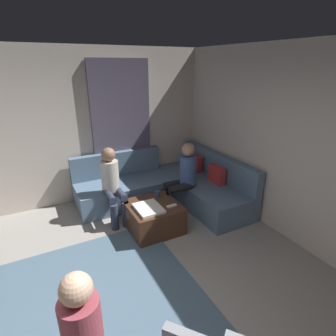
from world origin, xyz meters
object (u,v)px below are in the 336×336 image
Objects in this scene: ottoman at (153,217)px; coffee_mug at (158,194)px; sectional_couch at (168,187)px; person_on_couch_back at (183,175)px; person_on_couch_side at (112,182)px; game_remote at (172,206)px.

ottoman is 8.00× the size of coffee_mug.
sectional_couch is 2.12× the size of person_on_couch_back.
coffee_mug is 0.74m from person_on_couch_side.
sectional_couch is 1.16m from person_on_couch_side.
person_on_couch_back is 1.17m from person_on_couch_side.
coffee_mug reaches higher than game_remote.
ottoman is 0.36m from game_remote.
sectional_couch reaches higher than ottoman.
ottoman is 0.63× the size of person_on_couch_side.
ottoman is 0.63× the size of person_on_couch_back.
coffee_mug is at bearing 99.78° from person_on_couch_back.
ottoman is 0.38m from coffee_mug.
person_on_couch_side is (-0.26, -1.14, 0.00)m from person_on_couch_back.
sectional_couch is at bearing 7.62° from person_on_couch_back.
sectional_couch is 26.84× the size of coffee_mug.
game_remote is at bearing -25.19° from sectional_couch.
sectional_couch reaches higher than game_remote.
person_on_couch_side is (0.15, -1.09, 0.38)m from sectional_couch.
person_on_couch_back and person_on_couch_side have the same top height.
coffee_mug is at bearing 150.44° from person_on_couch_side.
game_remote is at bearing 50.71° from ottoman.
sectional_couch is at bearing 154.81° from game_remote.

